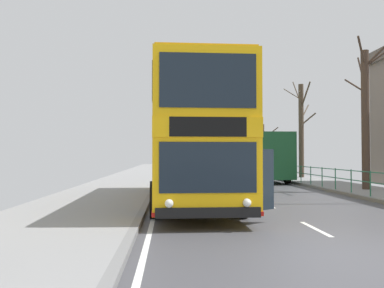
{
  "coord_description": "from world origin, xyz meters",
  "views": [
    {
      "loc": [
        -3.5,
        -7.01,
        1.76
      ],
      "look_at": [
        -2.81,
        5.45,
        2.11
      ],
      "focal_mm": 38.03,
      "sensor_mm": 36.0,
      "label": 1
    }
  ],
  "objects_px": {
    "double_decker_bus_main": "(190,140)",
    "background_bus_far_lane": "(258,156)",
    "bare_tree_far_02": "(301,127)",
    "bare_tree_far_00": "(366,115)",
    "bare_tree_far_01": "(263,145)"
  },
  "relations": [
    {
      "from": "background_bus_far_lane",
      "to": "bare_tree_far_02",
      "type": "distance_m",
      "value": 4.54
    },
    {
      "from": "double_decker_bus_main",
      "to": "bare_tree_far_00",
      "type": "height_order",
      "value": "bare_tree_far_00"
    },
    {
      "from": "background_bus_far_lane",
      "to": "bare_tree_far_01",
      "type": "relative_size",
      "value": 1.75
    },
    {
      "from": "bare_tree_far_00",
      "to": "bare_tree_far_02",
      "type": "relative_size",
      "value": 0.99
    },
    {
      "from": "background_bus_far_lane",
      "to": "bare_tree_far_02",
      "type": "bearing_deg",
      "value": 24.47
    },
    {
      "from": "background_bus_far_lane",
      "to": "bare_tree_far_00",
      "type": "height_order",
      "value": "bare_tree_far_00"
    },
    {
      "from": "bare_tree_far_00",
      "to": "bare_tree_far_01",
      "type": "height_order",
      "value": "bare_tree_far_00"
    },
    {
      "from": "bare_tree_far_00",
      "to": "bare_tree_far_01",
      "type": "relative_size",
      "value": 1.36
    },
    {
      "from": "bare_tree_far_00",
      "to": "bare_tree_far_02",
      "type": "xyz_separation_m",
      "value": [
        0.38,
        10.73,
        0.15
      ]
    },
    {
      "from": "background_bus_far_lane",
      "to": "bare_tree_far_00",
      "type": "xyz_separation_m",
      "value": [
        3.26,
        -9.07,
        1.97
      ]
    },
    {
      "from": "background_bus_far_lane",
      "to": "double_decker_bus_main",
      "type": "bearing_deg",
      "value": -112.35
    },
    {
      "from": "bare_tree_far_02",
      "to": "bare_tree_far_00",
      "type": "bearing_deg",
      "value": -92.04
    },
    {
      "from": "double_decker_bus_main",
      "to": "background_bus_far_lane",
      "type": "bearing_deg",
      "value": 67.65
    },
    {
      "from": "double_decker_bus_main",
      "to": "bare_tree_far_00",
      "type": "relative_size",
      "value": 1.56
    },
    {
      "from": "double_decker_bus_main",
      "to": "background_bus_far_lane",
      "type": "height_order",
      "value": "double_decker_bus_main"
    }
  ]
}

